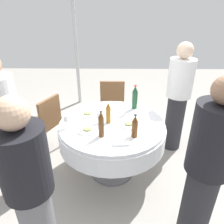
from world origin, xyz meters
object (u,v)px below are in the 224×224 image
person_west (206,169)px  chair_mid (112,99)px  person_front (6,131)px  person_far (31,191)px  bottle_amber_far (108,113)px  plate_east (129,125)px  plate_near (87,130)px  wine_glass_north (100,115)px  dining_table (112,133)px  chair_north (46,121)px  bottle_dark_green_west (135,98)px  person_south (178,98)px  plate_left (88,114)px  bottle_brown_front (101,125)px  plate_outer (112,107)px  bottle_brown_south (135,127)px  wine_glass_west (67,119)px  wine_glass_rear (126,107)px

person_west → chair_mid: bearing=-110.6°
person_front → person_far: person_front is taller
bottle_amber_far → plate_east: size_ratio=1.34×
plate_near → person_front: (-0.79, -0.19, 0.10)m
wine_glass_north → person_front: bearing=-158.4°
dining_table → person_front: person_front is taller
person_west → person_front: bearing=-56.3°
person_west → chair_north: person_west is taller
bottle_dark_green_west → person_south: 0.65m
wine_glass_north → plate_left: (-0.17, 0.19, -0.09)m
plate_left → person_front: (-0.75, -0.56, 0.10)m
bottle_brown_front → bottle_amber_far: (0.06, 0.28, -0.01)m
bottle_amber_far → wine_glass_north: bottle_amber_far is taller
bottle_brown_front → person_west: 1.04m
bottle_brown_front → plate_outer: bearing=81.8°
bottle_brown_south → person_far: size_ratio=0.17×
dining_table → person_far: (-0.56, -1.09, 0.21)m
wine_glass_north → chair_north: (-0.80, 0.43, -0.32)m
chair_north → person_far: bearing=-141.5°
chair_mid → person_south: bearing=-35.3°
chair_north → dining_table: bearing=-90.0°
person_south → chair_mid: person_south is taller
bottle_brown_south → chair_mid: bearing=99.6°
plate_left → wine_glass_north: bearing=-49.2°
wine_glass_west → person_far: size_ratio=0.10×
dining_table → plate_outer: 0.45m
plate_left → chair_mid: chair_mid is taller
person_west → wine_glass_rear: bearing=-102.4°
bottle_amber_far → plate_left: (-0.26, 0.19, -0.11)m
plate_left → bottle_dark_green_west: bearing=19.1°
bottle_brown_front → plate_left: size_ratio=1.35×
wine_glass_north → person_south: person_south is taller
chair_mid → wine_glass_north: bearing=-96.6°
plate_near → person_far: person_far is taller
wine_glass_west → plate_outer: wine_glass_west is taller
wine_glass_rear → wine_glass_north: bearing=-144.5°
wine_glass_rear → chair_mid: bearing=100.2°
plate_outer → person_front: bearing=-143.2°
bottle_amber_far → person_west: size_ratio=0.17×
bottle_brown_front → chair_mid: (0.09, 1.50, -0.36)m
plate_outer → plate_near: plate_near is taller
wine_glass_rear → dining_table: bearing=-128.0°
wine_glass_rear → plate_outer: wine_glass_rear is taller
bottle_brown_south → plate_left: bottle_brown_south is taller
bottle_dark_green_west → wine_glass_west: (-0.79, -0.52, -0.03)m
bottle_amber_far → chair_mid: bottle_amber_far is taller
bottle_amber_far → plate_near: bottle_amber_far is taller
bottle_brown_front → person_far: size_ratio=0.19×
bottle_brown_south → chair_north: bottle_brown_south is taller
wine_glass_west → wine_glass_north: wine_glass_west is taller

